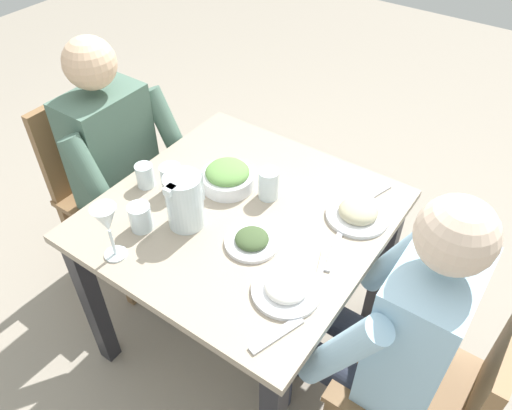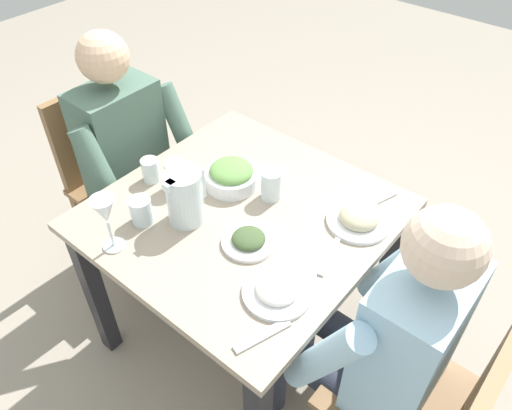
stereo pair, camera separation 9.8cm
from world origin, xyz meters
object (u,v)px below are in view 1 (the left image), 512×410
(chair_near, at_px, (441,389))
(dining_table, at_px, (242,236))
(water_pitcher, at_px, (185,201))
(water_glass_by_pitcher, at_px, (145,176))
(plate_yoghurt, at_px, (286,288))
(wine_glass, at_px, (107,222))
(water_glass_near_left, at_px, (172,180))
(water_glass_center, at_px, (140,217))
(plate_dolmas, at_px, (252,240))
(plate_beans, at_px, (358,213))
(chair_far, at_px, (102,179))
(diner_near, at_px, (385,326))
(diner_far, at_px, (129,170))
(water_glass_far_left, at_px, (269,184))
(salad_bowl, at_px, (228,177))

(chair_near, bearing_deg, dining_table, 84.14)
(water_pitcher, height_order, water_glass_by_pitcher, water_pitcher)
(plate_yoghurt, relative_size, wine_glass, 1.03)
(plate_yoghurt, xyz_separation_m, water_glass_near_left, (0.14, 0.56, 0.04))
(water_glass_center, bearing_deg, plate_dolmas, -66.39)
(wine_glass, bearing_deg, plate_beans, -42.56)
(chair_far, xyz_separation_m, plate_yoghurt, (-0.21, -1.08, 0.25))
(water_glass_near_left, bearing_deg, diner_near, -91.75)
(water_glass_near_left, xyz_separation_m, wine_glass, (-0.32, -0.06, 0.09))
(water_glass_by_pitcher, bearing_deg, diner_far, 65.11)
(plate_beans, xyz_separation_m, water_glass_far_left, (-0.08, 0.30, 0.04))
(water_glass_near_left, bearing_deg, plate_dolmas, -96.94)
(plate_yoghurt, distance_m, wine_glass, 0.55)
(dining_table, xyz_separation_m, plate_beans, (0.20, -0.33, 0.14))
(chair_far, bearing_deg, water_glass_center, -115.19)
(water_glass_near_left, height_order, water_glass_far_left, same)
(water_glass_center, bearing_deg, diner_far, 53.35)
(water_glass_by_pitcher, height_order, water_glass_near_left, water_glass_near_left)
(chair_far, relative_size, salad_bowl, 4.58)
(water_glass_far_left, bearing_deg, diner_far, 99.77)
(dining_table, relative_size, water_glass_by_pitcher, 10.41)
(plate_dolmas, xyz_separation_m, wine_glass, (-0.28, 0.32, 0.13))
(diner_near, bearing_deg, water_pitcher, 95.27)
(diner_near, xyz_separation_m, water_pitcher, (-0.06, 0.69, 0.18))
(water_pitcher, height_order, plate_dolmas, water_pitcher)
(chair_near, xyz_separation_m, water_pitcher, (-0.06, 0.89, 0.33))
(plate_beans, bearing_deg, wine_glass, 137.44)
(chair_far, distance_m, water_glass_center, 0.67)
(plate_beans, xyz_separation_m, water_glass_center, (-0.45, 0.55, 0.03))
(diner_far, relative_size, water_glass_far_left, 10.53)
(plate_yoghurt, bearing_deg, dining_table, 56.85)
(dining_table, height_order, water_pitcher, water_pitcher)
(diner_near, distance_m, water_glass_near_left, 0.84)
(plate_beans, height_order, water_glass_near_left, water_glass_near_left)
(water_pitcher, distance_m, water_glass_by_pitcher, 0.26)
(plate_beans, bearing_deg, chair_far, 99.60)
(water_pitcher, xyz_separation_m, water_glass_far_left, (0.26, -0.14, -0.04))
(plate_beans, distance_m, wine_glass, 0.80)
(plate_yoghurt, xyz_separation_m, water_glass_center, (-0.05, 0.52, 0.03))
(diner_near, distance_m, plate_dolmas, 0.47)
(diner_near, height_order, salad_bowl, diner_near)
(water_pitcher, xyz_separation_m, wine_glass, (-0.24, 0.09, 0.05))
(chair_near, distance_m, chair_far, 1.55)
(salad_bowl, distance_m, water_glass_center, 0.34)
(water_pitcher, relative_size, water_glass_near_left, 1.71)
(diner_far, distance_m, water_glass_near_left, 0.35)
(diner_far, xyz_separation_m, water_glass_center, (-0.26, -0.35, 0.13))
(water_pitcher, bearing_deg, diner_far, 70.77)
(chair_far, relative_size, wine_glass, 4.42)
(plate_beans, relative_size, water_glass_far_left, 1.91)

